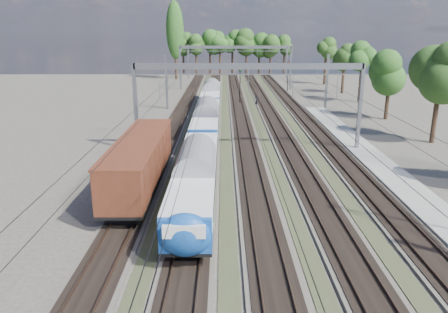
{
  "coord_description": "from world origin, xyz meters",
  "views": [
    {
      "loc": [
        -2.53,
        -14.27,
        12.27
      ],
      "look_at": [
        -2.47,
        18.09,
        2.8
      ],
      "focal_mm": 35.0,
      "sensor_mm": 36.0,
      "label": 1
    }
  ],
  "objects_px": {
    "worker": "(257,101)",
    "signal_far": "(288,73)",
    "emu_train": "(206,116)",
    "freight_boxcar": "(140,161)",
    "signal_near": "(240,81)"
  },
  "relations": [
    {
      "from": "freight_boxcar",
      "to": "worker",
      "type": "relative_size",
      "value": 9.67
    },
    {
      "from": "worker",
      "to": "signal_far",
      "type": "xyz_separation_m",
      "value": [
        7.62,
        17.57,
        2.94
      ]
    },
    {
      "from": "worker",
      "to": "signal_near",
      "type": "xyz_separation_m",
      "value": [
        -2.69,
        2.03,
        3.13
      ]
    },
    {
      "from": "worker",
      "to": "signal_far",
      "type": "distance_m",
      "value": 19.38
    },
    {
      "from": "signal_near",
      "to": "emu_train",
      "type": "bearing_deg",
      "value": -99.2
    },
    {
      "from": "signal_near",
      "to": "signal_far",
      "type": "bearing_deg",
      "value": 58.55
    },
    {
      "from": "emu_train",
      "to": "worker",
      "type": "relative_size",
      "value": 38.07
    },
    {
      "from": "emu_train",
      "to": "signal_near",
      "type": "distance_m",
      "value": 24.49
    },
    {
      "from": "emu_train",
      "to": "worker",
      "type": "xyz_separation_m",
      "value": [
        7.49,
        21.94,
        -1.68
      ]
    },
    {
      "from": "signal_far",
      "to": "signal_near",
      "type": "bearing_deg",
      "value": -112.67
    },
    {
      "from": "signal_far",
      "to": "emu_train",
      "type": "bearing_deg",
      "value": -100.03
    },
    {
      "from": "worker",
      "to": "signal_near",
      "type": "distance_m",
      "value": 4.6
    },
    {
      "from": "signal_near",
      "to": "signal_far",
      "type": "distance_m",
      "value": 18.65
    },
    {
      "from": "emu_train",
      "to": "signal_far",
      "type": "height_order",
      "value": "signal_far"
    },
    {
      "from": "freight_boxcar",
      "to": "worker",
      "type": "height_order",
      "value": "freight_boxcar"
    }
  ]
}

